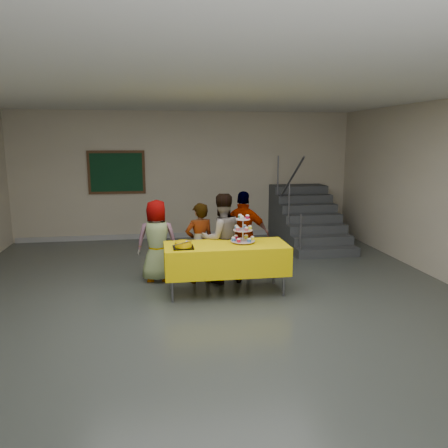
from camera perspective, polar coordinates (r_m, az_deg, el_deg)
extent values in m
plane|color=#4C514C|center=(5.96, -1.29, -12.18)|extent=(10.00, 10.00, 0.00)
cube|color=#BBB197|center=(10.49, -5.03, 6.31)|extent=(8.00, 0.04, 3.00)
cube|color=silver|center=(5.52, -1.43, 17.80)|extent=(8.00, 10.00, 0.04)
cube|color=#999999|center=(10.69, -4.90, -1.42)|extent=(7.90, 0.03, 0.12)
cylinder|color=#595960|center=(6.42, -6.79, -7.06)|extent=(0.04, 0.04, 0.73)
cylinder|color=#595960|center=(6.69, 7.84, -6.35)|extent=(0.04, 0.04, 0.73)
cylinder|color=#595960|center=(6.97, -6.98, -5.60)|extent=(0.04, 0.04, 0.73)
cylinder|color=#595960|center=(7.22, 6.51, -5.01)|extent=(0.04, 0.04, 0.73)
cube|color=#595960|center=(6.67, 0.27, -2.94)|extent=(1.80, 0.70, 0.02)
cube|color=#FED805|center=(6.72, 0.27, -4.51)|extent=(1.88, 0.78, 0.44)
cylinder|color=silver|center=(6.79, 2.47, -2.41)|extent=(0.18, 0.18, 0.01)
cylinder|color=silver|center=(6.74, 2.48, -0.71)|extent=(0.02, 0.02, 0.42)
cylinder|color=silver|center=(6.78, 2.47, -2.20)|extent=(0.38, 0.38, 0.01)
cylinder|color=silver|center=(6.74, 2.48, -0.80)|extent=(0.30, 0.30, 0.01)
cylinder|color=silver|center=(6.71, 2.49, 0.63)|extent=(0.22, 0.22, 0.01)
cube|color=black|center=(6.48, -5.34, -3.05)|extent=(0.30, 0.30, 0.02)
cylinder|color=#FFC300|center=(6.47, -5.35, -2.68)|extent=(0.25, 0.25, 0.07)
ellipsoid|color=#FFC300|center=(6.46, -5.36, -2.37)|extent=(0.25, 0.25, 0.05)
ellipsoid|color=white|center=(6.43, -4.94, -2.28)|extent=(0.08, 0.08, 0.02)
cube|color=silver|center=(6.33, -5.46, -2.50)|extent=(0.30, 0.16, 0.04)
imported|color=slate|center=(7.35, -8.74, -2.17)|extent=(0.69, 0.46, 1.38)
imported|color=slate|center=(7.19, -3.20, -2.52)|extent=(0.55, 0.43, 1.34)
imported|color=slate|center=(7.18, -0.32, -1.89)|extent=(0.82, 0.70, 1.49)
imported|color=slate|center=(7.52, 2.61, -1.35)|extent=(0.94, 0.64, 1.49)
cube|color=#424447|center=(9.15, 13.32, -3.59)|extent=(1.30, 0.30, 0.18)
cube|color=#424447|center=(9.40, 12.65, -2.62)|extent=(1.30, 0.30, 0.36)
cube|color=#424447|center=(9.65, 12.03, -1.69)|extent=(1.30, 0.30, 0.54)
cube|color=#424447|center=(9.91, 11.43, -0.81)|extent=(1.30, 0.30, 0.72)
cube|color=#424447|center=(10.17, 10.86, 0.03)|extent=(1.30, 0.30, 0.90)
cube|color=#424447|center=(10.43, 10.33, 0.82)|extent=(1.30, 0.30, 1.08)
cube|color=#424447|center=(10.69, 9.82, 1.58)|extent=(1.30, 0.30, 1.26)
cube|color=#424447|center=(10.97, 9.32, 1.83)|extent=(1.30, 0.30, 1.26)
cylinder|color=#595960|center=(8.82, 9.93, -1.61)|extent=(0.04, 0.04, 0.90)
cylinder|color=#595960|center=(9.47, 8.48, 2.62)|extent=(0.04, 0.04, 0.90)
cylinder|color=#595960|center=(10.26, 7.06, 6.33)|extent=(0.04, 0.04, 0.90)
cylinder|color=#595960|center=(9.46, 8.46, 5.36)|extent=(0.04, 1.85, 1.20)
cube|color=#472B16|center=(10.47, -13.85, 6.57)|extent=(1.30, 0.04, 1.00)
cube|color=#11361D|center=(10.44, -13.86, 6.56)|extent=(1.18, 0.02, 0.88)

